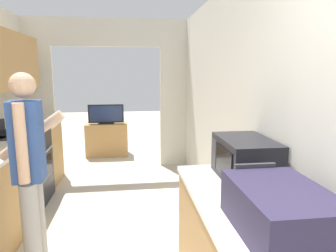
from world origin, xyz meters
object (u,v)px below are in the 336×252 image
television (106,114)px  microwave (245,159)px  range_oven (20,169)px  person (30,172)px  tv_cabinet (107,139)px  suitcase (280,210)px

television → microwave: bearing=-72.5°
range_oven → person: bearing=-67.5°
tv_cabinet → suitcase: bearing=-76.4°
microwave → television: 4.14m
microwave → television: bearing=107.5°
suitcase → tv_cabinet: 4.88m
suitcase → tv_cabinet: (-1.13, 4.70, -0.69)m
range_oven → television: (0.91, 2.12, 0.37)m
person → television: bearing=-8.0°
range_oven → microwave: size_ratio=1.96×
television → tv_cabinet: bearing=90.0°
microwave → television: microwave is taller
person → tv_cabinet: size_ratio=2.03×
microwave → television: (-1.24, 3.95, -0.22)m
person → microwave: size_ratio=3.09×
person → suitcase: size_ratio=2.74×
tv_cabinet → television: bearing=-90.0°
television → suitcase: bearing=-76.3°
suitcase → microwave: bearing=81.2°
tv_cabinet → television: television is taller
range_oven → tv_cabinet: (0.91, 2.16, -0.13)m
person → tv_cabinet: 3.65m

